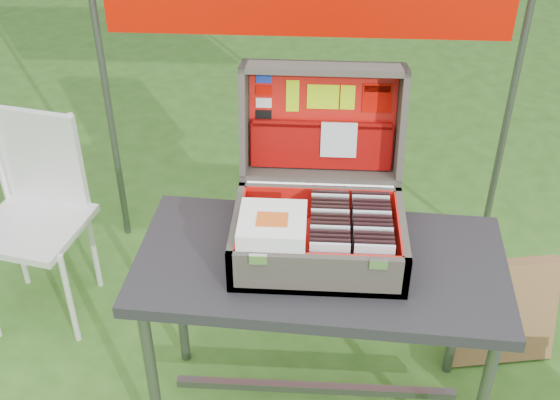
# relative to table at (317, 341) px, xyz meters

# --- Properties ---
(table) EXTENTS (1.16, 0.63, 0.71)m
(table) POSITION_rel_table_xyz_m (0.00, 0.00, 0.00)
(table) COLOR #2A2A2E
(table) RESTS_ON ground
(table_top) EXTENTS (1.16, 0.63, 0.04)m
(table_top) POSITION_rel_table_xyz_m (0.00, 0.00, 0.33)
(table_top) COLOR #2A2A2E
(table_top) RESTS_ON ground
(table_leg_fl) EXTENTS (0.04, 0.04, 0.67)m
(table_leg_fl) POSITION_rel_table_xyz_m (-0.51, -0.22, -0.02)
(table_leg_fl) COLOR #59595B
(table_leg_fl) RESTS_ON ground
(table_leg_bl) EXTENTS (0.04, 0.04, 0.67)m
(table_leg_bl) POSITION_rel_table_xyz_m (-0.51, 0.22, -0.02)
(table_leg_bl) COLOR #59595B
(table_leg_bl) RESTS_ON ground
(table_leg_br) EXTENTS (0.04, 0.04, 0.67)m
(table_leg_br) POSITION_rel_table_xyz_m (0.51, 0.22, -0.02)
(table_leg_br) COLOR #59595B
(table_leg_br) RESTS_ON ground
(table_brace) EXTENTS (0.98, 0.03, 0.03)m
(table_brace) POSITION_rel_table_xyz_m (-0.00, 0.00, -0.23)
(table_brace) COLOR #59595B
(table_brace) RESTS_ON ground
(suitcase) EXTENTS (0.52, 0.53, 0.49)m
(suitcase) POSITION_rel_table_xyz_m (-0.01, 0.08, 0.60)
(suitcase) COLOR #4D483D
(suitcase) RESTS_ON table
(suitcase_base_bottom) EXTENTS (0.52, 0.37, 0.02)m
(suitcase_base_bottom) POSITION_rel_table_xyz_m (-0.01, 0.02, 0.36)
(suitcase_base_bottom) COLOR #4D483D
(suitcase_base_bottom) RESTS_ON table_top
(suitcase_base_wall_front) EXTENTS (0.52, 0.02, 0.14)m
(suitcase_base_wall_front) POSITION_rel_table_xyz_m (-0.01, -0.16, 0.42)
(suitcase_base_wall_front) COLOR #4D483D
(suitcase_base_wall_front) RESTS_ON table_top
(suitcase_base_wall_back) EXTENTS (0.52, 0.02, 0.14)m
(suitcase_base_wall_back) POSITION_rel_table_xyz_m (-0.01, 0.19, 0.42)
(suitcase_base_wall_back) COLOR #4D483D
(suitcase_base_wall_back) RESTS_ON table_top
(suitcase_base_wall_left) EXTENTS (0.02, 0.37, 0.14)m
(suitcase_base_wall_left) POSITION_rel_table_xyz_m (-0.26, 0.02, 0.42)
(suitcase_base_wall_left) COLOR #4D483D
(suitcase_base_wall_left) RESTS_ON table_top
(suitcase_base_wall_right) EXTENTS (0.02, 0.37, 0.14)m
(suitcase_base_wall_right) POSITION_rel_table_xyz_m (0.24, 0.02, 0.42)
(suitcase_base_wall_right) COLOR #4D483D
(suitcase_base_wall_right) RESTS_ON table_top
(suitcase_liner_floor) EXTENTS (0.48, 0.33, 0.01)m
(suitcase_liner_floor) POSITION_rel_table_xyz_m (-0.01, 0.02, 0.38)
(suitcase_liner_floor) COLOR red
(suitcase_liner_floor) RESTS_ON suitcase_base_bottom
(suitcase_latch_left) EXTENTS (0.05, 0.01, 0.03)m
(suitcase_latch_left) POSITION_rel_table_xyz_m (-0.17, -0.17, 0.48)
(suitcase_latch_left) COLOR silver
(suitcase_latch_left) RESTS_ON suitcase_base_wall_front
(suitcase_latch_right) EXTENTS (0.05, 0.01, 0.03)m
(suitcase_latch_right) POSITION_rel_table_xyz_m (0.16, -0.17, 0.48)
(suitcase_latch_right) COLOR silver
(suitcase_latch_right) RESTS_ON suitcase_base_wall_front
(suitcase_hinge) EXTENTS (0.46, 0.02, 0.02)m
(suitcase_hinge) POSITION_rel_table_xyz_m (-0.01, 0.20, 0.49)
(suitcase_hinge) COLOR silver
(suitcase_hinge) RESTS_ON suitcase_base_wall_back
(suitcase_lid_back) EXTENTS (0.52, 0.09, 0.37)m
(suitcase_lid_back) POSITION_rel_table_xyz_m (-0.01, 0.36, 0.65)
(suitcase_lid_back) COLOR #4D483D
(suitcase_lid_back) RESTS_ON suitcase_base_wall_back
(suitcase_lid_rim_far) EXTENTS (0.52, 0.14, 0.05)m
(suitcase_lid_rim_far) POSITION_rel_table_xyz_m (-0.01, 0.34, 0.83)
(suitcase_lid_rim_far) COLOR #4D483D
(suitcase_lid_rim_far) RESTS_ON suitcase_lid_back
(suitcase_lid_rim_near) EXTENTS (0.52, 0.14, 0.05)m
(suitcase_lid_rim_near) POSITION_rel_table_xyz_m (-0.01, 0.27, 0.49)
(suitcase_lid_rim_near) COLOR #4D483D
(suitcase_lid_rim_near) RESTS_ON suitcase_lid_back
(suitcase_lid_rim_left) EXTENTS (0.02, 0.21, 0.39)m
(suitcase_lid_rim_left) POSITION_rel_table_xyz_m (-0.26, 0.31, 0.66)
(suitcase_lid_rim_left) COLOR #4D483D
(suitcase_lid_rim_left) RESTS_ON suitcase_lid_back
(suitcase_lid_rim_right) EXTENTS (0.02, 0.21, 0.39)m
(suitcase_lid_rim_right) POSITION_rel_table_xyz_m (0.24, 0.31, 0.66)
(suitcase_lid_rim_right) COLOR #4D483D
(suitcase_lid_rim_right) RESTS_ON suitcase_lid_back
(suitcase_lid_liner) EXTENTS (0.47, 0.07, 0.32)m
(suitcase_lid_liner) POSITION_rel_table_xyz_m (-0.01, 0.35, 0.65)
(suitcase_lid_liner) COLOR red
(suitcase_lid_liner) RESTS_ON suitcase_lid_back
(suitcase_liner_wall_front) EXTENTS (0.48, 0.01, 0.12)m
(suitcase_liner_wall_front) POSITION_rel_table_xyz_m (-0.01, -0.14, 0.43)
(suitcase_liner_wall_front) COLOR red
(suitcase_liner_wall_front) RESTS_ON suitcase_base_bottom
(suitcase_liner_wall_back) EXTENTS (0.48, 0.01, 0.12)m
(suitcase_liner_wall_back) POSITION_rel_table_xyz_m (-0.01, 0.18, 0.43)
(suitcase_liner_wall_back) COLOR red
(suitcase_liner_wall_back) RESTS_ON suitcase_base_bottom
(suitcase_liner_wall_left) EXTENTS (0.01, 0.33, 0.12)m
(suitcase_liner_wall_left) POSITION_rel_table_xyz_m (-0.24, 0.02, 0.43)
(suitcase_liner_wall_left) COLOR red
(suitcase_liner_wall_left) RESTS_ON suitcase_base_bottom
(suitcase_liner_wall_right) EXTENTS (0.01, 0.33, 0.12)m
(suitcase_liner_wall_right) POSITION_rel_table_xyz_m (0.23, 0.02, 0.43)
(suitcase_liner_wall_right) COLOR red
(suitcase_liner_wall_right) RESTS_ON suitcase_base_bottom
(suitcase_lid_pocket) EXTENTS (0.46, 0.06, 0.15)m
(suitcase_lid_pocket) POSITION_rel_table_xyz_m (-0.01, 0.32, 0.57)
(suitcase_lid_pocket) COLOR #860706
(suitcase_lid_pocket) RESTS_ON suitcase_lid_liner
(suitcase_pocket_edge) EXTENTS (0.45, 0.02, 0.02)m
(suitcase_pocket_edge) POSITION_rel_table_xyz_m (-0.01, 0.32, 0.64)
(suitcase_pocket_edge) COLOR #860706
(suitcase_pocket_edge) RESTS_ON suitcase_lid_pocket
(suitcase_pocket_cd) EXTENTS (0.12, 0.03, 0.11)m
(suitcase_pocket_cd) POSITION_rel_table_xyz_m (0.05, 0.30, 0.60)
(suitcase_pocket_cd) COLOR silver
(suitcase_pocket_cd) RESTS_ON suitcase_lid_pocket
(lid_sticker_cc_a) EXTENTS (0.05, 0.01, 0.03)m
(lid_sticker_cc_a) POSITION_rel_table_xyz_m (-0.20, 0.37, 0.78)
(lid_sticker_cc_a) COLOR #1933B2
(lid_sticker_cc_a) RESTS_ON suitcase_lid_liner
(lid_sticker_cc_b) EXTENTS (0.05, 0.01, 0.03)m
(lid_sticker_cc_b) POSITION_rel_table_xyz_m (-0.20, 0.36, 0.74)
(lid_sticker_cc_b) COLOR #C60800
(lid_sticker_cc_b) RESTS_ON suitcase_lid_liner
(lid_sticker_cc_c) EXTENTS (0.05, 0.01, 0.03)m
(lid_sticker_cc_c) POSITION_rel_table_xyz_m (-0.20, 0.36, 0.70)
(lid_sticker_cc_c) COLOR white
(lid_sticker_cc_c) RESTS_ON suitcase_lid_liner
(lid_sticker_cc_d) EXTENTS (0.05, 0.01, 0.03)m
(lid_sticker_cc_d) POSITION_rel_table_xyz_m (-0.20, 0.35, 0.66)
(lid_sticker_cc_d) COLOR black
(lid_sticker_cc_d) RESTS_ON suitcase_lid_liner
(lid_card_neon_tall) EXTENTS (0.04, 0.02, 0.10)m
(lid_card_neon_tall) POSITION_rel_table_xyz_m (-0.11, 0.36, 0.72)
(lid_card_neon_tall) COLOR #B9ED0A
(lid_card_neon_tall) RESTS_ON suitcase_lid_liner
(lid_card_neon_main) EXTENTS (0.10, 0.02, 0.08)m
(lid_card_neon_main) POSITION_rel_table_xyz_m (-0.01, 0.36, 0.72)
(lid_card_neon_main) COLOR #B9ED0A
(lid_card_neon_main) RESTS_ON suitcase_lid_liner
(lid_card_neon_small) EXTENTS (0.05, 0.02, 0.08)m
(lid_card_neon_small) POSITION_rel_table_xyz_m (0.07, 0.36, 0.72)
(lid_card_neon_small) COLOR #B9ED0A
(lid_card_neon_small) RESTS_ON suitcase_lid_liner
(lid_sticker_band) EXTENTS (0.09, 0.02, 0.09)m
(lid_sticker_band) POSITION_rel_table_xyz_m (0.16, 0.36, 0.72)
(lid_sticker_band) COLOR #C60800
(lid_sticker_band) RESTS_ON suitcase_lid_liner
(lid_sticker_band_bar) EXTENTS (0.08, 0.01, 0.02)m
(lid_sticker_band_bar) POSITION_rel_table_xyz_m (0.16, 0.37, 0.75)
(lid_sticker_band_bar) COLOR black
(lid_sticker_band_bar) RESTS_ON suitcase_lid_liner
(cd_left_0) EXTENTS (0.11, 0.01, 0.13)m
(cd_left_0) POSITION_rel_table_xyz_m (0.02, -0.12, 0.45)
(cd_left_0) COLOR silver
(cd_left_0) RESTS_ON suitcase_liner_floor
(cd_left_1) EXTENTS (0.11, 0.01, 0.13)m
(cd_left_1) POSITION_rel_table_xyz_m (0.02, -0.10, 0.45)
(cd_left_1) COLOR black
(cd_left_1) RESTS_ON suitcase_liner_floor
(cd_left_2) EXTENTS (0.11, 0.01, 0.13)m
(cd_left_2) POSITION_rel_table_xyz_m (0.02, -0.08, 0.45)
(cd_left_2) COLOR black
(cd_left_2) RESTS_ON suitcase_liner_floor
(cd_left_3) EXTENTS (0.11, 0.01, 0.13)m
(cd_left_3) POSITION_rel_table_xyz_m (0.02, -0.06, 0.45)
(cd_left_3) COLOR black
(cd_left_3) RESTS_ON suitcase_liner_floor
(cd_left_4) EXTENTS (0.11, 0.01, 0.13)m
(cd_left_4) POSITION_rel_table_xyz_m (0.02, -0.04, 0.45)
(cd_left_4) COLOR silver
(cd_left_4) RESTS_ON suitcase_liner_floor
(cd_left_5) EXTENTS (0.11, 0.01, 0.13)m
(cd_left_5) POSITION_rel_table_xyz_m (0.02, -0.02, 0.45)
(cd_left_5) COLOR black
(cd_left_5) RESTS_ON suitcase_liner_floor
(cd_left_6) EXTENTS (0.11, 0.01, 0.13)m
(cd_left_6) POSITION_rel_table_xyz_m (0.02, 0.00, 0.45)
(cd_left_6) COLOR black
(cd_left_6) RESTS_ON suitcase_liner_floor
(cd_left_7) EXTENTS (0.11, 0.01, 0.13)m
(cd_left_7) POSITION_rel_table_xyz_m (0.02, 0.02, 0.45)
(cd_left_7) COLOR black
(cd_left_7) RESTS_ON suitcase_liner_floor
(cd_left_8) EXTENTS (0.11, 0.01, 0.13)m
(cd_left_8) POSITION_rel_table_xyz_m (0.02, 0.04, 0.45)
(cd_left_8) COLOR silver
(cd_left_8) RESTS_ON suitcase_liner_floor
(cd_left_9) EXTENTS (0.11, 0.01, 0.13)m
(cd_left_9) POSITION_rel_table_xyz_m (0.02, 0.06, 0.45)
(cd_left_9) COLOR black
(cd_left_9) RESTS_ON suitcase_liner_floor
(cd_left_10) EXTENTS (0.11, 0.01, 0.13)m
(cd_left_10) POSITION_rel_table_xyz_m (0.02, 0.08, 0.45)
(cd_left_10) COLOR black
(cd_left_10) RESTS_ON suitcase_liner_floor
(cd_left_11) EXTENTS (0.11, 0.01, 0.13)m
(cd_left_11) POSITION_rel_table_xyz_m (0.02, 0.10, 0.45)
(cd_left_11) COLOR black
(cd_left_11) RESTS_ON suitcase_liner_floor
(cd_left_12) EXTENTS (0.11, 0.01, 0.13)m
(cd_left_12) POSITION_rel_table_xyz_m (0.02, 0.12, 0.45)
(cd_left_12) COLOR silver
(cd_left_12) RESTS_ON suitcase_liner_floor
(cd_left_13) EXTENTS (0.11, 0.01, 0.13)m
(cd_left_13) POSITION_rel_table_xyz_m (0.02, 0.14, 0.45)
(cd_left_13) COLOR black
(cd_left_13) RESTS_ON suitcase_liner_floor
(cd_right_0) EXTENTS (0.11, 0.01, 0.13)m
(cd_right_0) POSITION_rel_table_xyz_m (0.15, -0.12, 0.45)
(cd_right_0) COLOR silver
(cd_right_0) RESTS_ON suitcase_liner_floor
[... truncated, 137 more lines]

